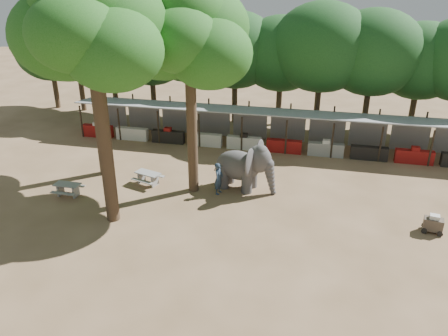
% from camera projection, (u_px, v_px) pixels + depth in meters
% --- Properties ---
extents(ground, '(100.00, 100.00, 0.00)m').
position_uv_depth(ground, '(220.00, 258.00, 18.92)').
color(ground, brown).
rests_on(ground, ground).
extents(vendor_stalls, '(28.00, 2.99, 2.80)m').
position_uv_depth(vendor_stalls, '(266.00, 130.00, 30.75)').
color(vendor_stalls, gray).
rests_on(vendor_stalls, ground).
extents(yard_tree_left, '(7.10, 6.90, 11.02)m').
position_uv_depth(yard_tree_left, '(88.00, 35.00, 23.86)').
color(yard_tree_left, '#332316').
rests_on(yard_tree_left, ground).
extents(yard_tree_center, '(7.10, 6.90, 12.04)m').
position_uv_depth(yard_tree_center, '(90.00, 27.00, 18.38)').
color(yard_tree_center, '#332316').
rests_on(yard_tree_center, ground).
extents(yard_tree_back, '(7.10, 6.90, 11.36)m').
position_uv_depth(yard_tree_back, '(187.00, 34.00, 21.59)').
color(yard_tree_back, '#332316').
rests_on(yard_tree_back, ground).
extents(backdrop_trees, '(46.46, 5.95, 8.33)m').
position_uv_depth(backdrop_trees, '(278.00, 55.00, 33.58)').
color(backdrop_trees, '#332316').
rests_on(backdrop_trees, ground).
extents(elephant, '(3.77, 2.80, 2.81)m').
position_uv_depth(elephant, '(245.00, 166.00, 24.49)').
color(elephant, '#3C3A3A').
rests_on(elephant, ground).
extents(handler, '(0.55, 0.72, 1.82)m').
position_uv_depth(handler, '(219.00, 178.00, 24.14)').
color(handler, '#26384C').
rests_on(handler, ground).
extents(picnic_table_near, '(1.44, 1.30, 0.72)m').
position_uv_depth(picnic_table_near, '(68.00, 188.00, 24.05)').
color(picnic_table_near, gray).
rests_on(picnic_table_near, ground).
extents(picnic_table_far, '(1.81, 1.71, 0.74)m').
position_uv_depth(picnic_table_far, '(148.00, 177.00, 25.37)').
color(picnic_table_far, gray).
rests_on(picnic_table_far, ground).
extents(cart_front, '(1.04, 0.77, 0.93)m').
position_uv_depth(cart_front, '(433.00, 224.00, 20.63)').
color(cart_front, '#3E332A').
rests_on(cart_front, ground).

